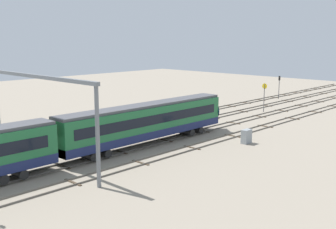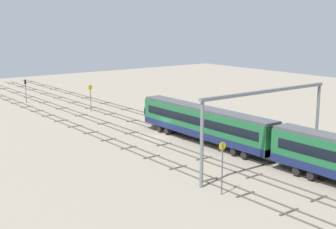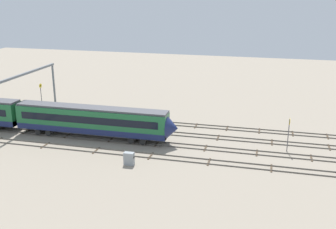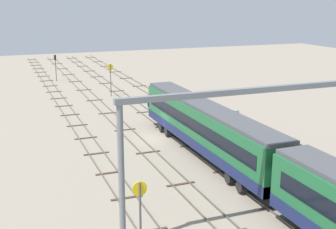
{
  "view_description": "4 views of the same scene",
  "coord_description": "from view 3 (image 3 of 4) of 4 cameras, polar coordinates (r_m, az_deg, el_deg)",
  "views": [
    {
      "loc": [
        -39.73,
        -37.24,
        12.64
      ],
      "look_at": [
        -1.28,
        -0.57,
        2.73
      ],
      "focal_mm": 44.6,
      "sensor_mm": 36.0,
      "label": 1
    },
    {
      "loc": [
        -52.53,
        38.43,
        16.48
      ],
      "look_at": [
        -0.78,
        -0.78,
        3.21
      ],
      "focal_mm": 49.88,
      "sensor_mm": 36.0,
      "label": 2
    },
    {
      "loc": [
        18.96,
        -56.24,
        22.15
      ],
      "look_at": [
        4.46,
        1.12,
        3.57
      ],
      "focal_mm": 43.24,
      "sensor_mm": 36.0,
      "label": 3
    },
    {
      "loc": [
        -42.08,
        15.09,
        14.25
      ],
      "look_at": [
        -0.92,
        -0.92,
        2.73
      ],
      "focal_mm": 47.26,
      "sensor_mm": 36.0,
      "label": 4
    }
  ],
  "objects": [
    {
      "name": "ground_plane",
      "position": [
        63.35,
        -4.16,
        -3.08
      ],
      "size": [
        161.54,
        161.54,
        0.0
      ],
      "primitive_type": "plane",
      "color": "gray"
    },
    {
      "name": "overhead_gantry",
      "position": [
        69.5,
        -19.67,
        3.66
      ],
      "size": [
        0.4,
        19.27,
        9.04
      ],
      "color": "slate",
      "rests_on": "ground"
    },
    {
      "name": "track_near_foreground",
      "position": [
        57.15,
        -6.38,
        -5.4
      ],
      "size": [
        145.54,
        2.4,
        0.16
      ],
      "color": "#59544C",
      "rests_on": "ground"
    },
    {
      "name": "relay_cabinet",
      "position": [
        53.29,
        -5.52,
        -6.21
      ],
      "size": [
        1.35,
        0.75,
        1.7
      ],
      "color": "gray",
      "rests_on": "ground"
    },
    {
      "name": "track_middle",
      "position": [
        65.42,
        -3.52,
        -2.32
      ],
      "size": [
        145.54,
        2.4,
        0.16
      ],
      "color": "#59544C",
      "rests_on": "ground"
    },
    {
      "name": "track_with_train",
      "position": [
        61.24,
        -4.85,
        -3.76
      ],
      "size": [
        145.54,
        2.4,
        0.16
      ],
      "color": "#59544C",
      "rests_on": "ground"
    },
    {
      "name": "track_second_far",
      "position": [
        69.66,
        -2.36,
        -1.06
      ],
      "size": [
        145.54,
        2.4,
        0.16
      ],
      "color": "#59544C",
      "rests_on": "ground"
    },
    {
      "name": "speed_sign_mid_trackside",
      "position": [
        79.14,
        -17.46,
        2.82
      ],
      "size": [
        0.14,
        0.81,
        5.2
      ],
      "color": "#4C4C51",
      "rests_on": "ground"
    },
    {
      "name": "speed_sign_near_foreground",
      "position": [
        58.81,
        16.66,
        -2.13
      ],
      "size": [
        0.14,
        0.91,
        4.9
      ],
      "color": "#4C4C51",
      "rests_on": "ground"
    }
  ]
}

